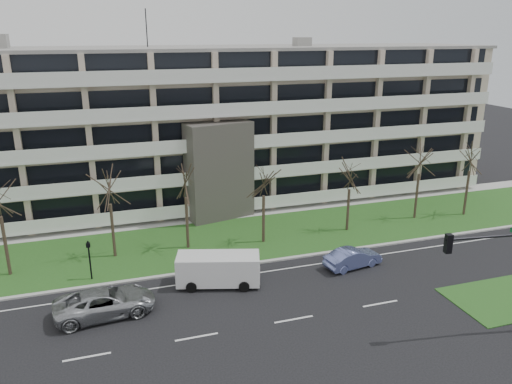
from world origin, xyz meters
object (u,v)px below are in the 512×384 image
object	(u,v)px
white_van	(219,267)
traffic_signal	(502,267)
blue_sedan	(353,258)
silver_pickup	(105,302)
pedestrian_signal	(89,255)

from	to	relation	value
white_van	traffic_signal	size ratio (longest dim) A/B	0.91
blue_sedan	traffic_signal	world-z (taller)	traffic_signal
traffic_signal	silver_pickup	bearing A→B (deg)	165.09
blue_sedan	white_van	size ratio (longest dim) A/B	0.74
silver_pickup	blue_sedan	bearing A→B (deg)	-91.08
traffic_signal	pedestrian_signal	bearing A→B (deg)	155.53
blue_sedan	traffic_signal	size ratio (longest dim) A/B	0.67
silver_pickup	blue_sedan	world-z (taller)	silver_pickup
blue_sedan	pedestrian_signal	xyz separation A→B (m)	(-18.49, 3.87, 1.15)
blue_sedan	pedestrian_signal	size ratio (longest dim) A/B	1.50
pedestrian_signal	silver_pickup	bearing A→B (deg)	-76.17
silver_pickup	traffic_signal	world-z (taller)	traffic_signal
pedestrian_signal	blue_sedan	bearing A→B (deg)	-7.08
white_van	blue_sedan	bearing A→B (deg)	14.17
white_van	traffic_signal	bearing A→B (deg)	-21.57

